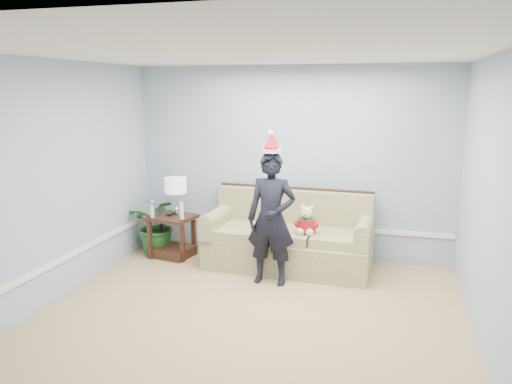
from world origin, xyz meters
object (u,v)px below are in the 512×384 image
Objects in this scene: table_lamp at (176,187)px; houseplant at (158,225)px; man at (271,219)px; side_table at (172,240)px; teddy_bear at (307,223)px; sofa at (289,240)px.

houseplant is (-0.34, 0.09, -0.60)m from table_lamp.
houseplant is 2.04m from man.
teddy_bear is at bearing -4.77° from side_table.
man reaches higher than table_lamp.
sofa is 2.62× the size of houseplant.
table_lamp is at bearing 159.04° from man.
table_lamp is 0.65× the size of houseplant.
houseplant is at bearing -179.15° from sofa.
man is at bearing -128.34° from teddy_bear.
man reaches higher than teddy_bear.
sofa is 0.80m from man.
sofa reaches higher than teddy_bear.
table_lamp is at bearing 176.50° from teddy_bear.
table_lamp is 0.34× the size of man.
side_table is at bearing 160.20° from man.
sofa is 1.75m from table_lamp.
side_table is at bearing -176.06° from table_lamp.
sofa is at bearing 82.25° from man.
houseplant is (-0.26, 0.10, 0.19)m from side_table.
side_table is (-1.71, -0.05, -0.13)m from sofa.
teddy_bear reaches higher than side_table.
side_table is 1.82m from man.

